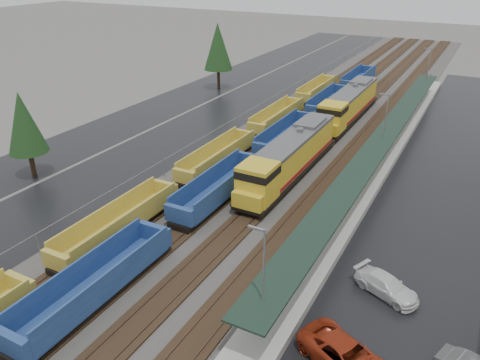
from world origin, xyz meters
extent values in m
cube|color=#302D2B|center=(0.00, 60.00, 0.04)|extent=(20.00, 160.00, 0.08)
cube|color=black|center=(-6.00, 60.00, 0.15)|extent=(2.60, 160.00, 0.15)
cube|color=#473326|center=(-6.72, 60.00, 0.27)|extent=(0.08, 160.00, 0.07)
cube|color=#473326|center=(-5.28, 60.00, 0.27)|extent=(0.08, 160.00, 0.07)
cube|color=black|center=(-2.00, 60.00, 0.15)|extent=(2.60, 160.00, 0.15)
cube|color=#473326|center=(-2.72, 60.00, 0.27)|extent=(0.08, 160.00, 0.07)
cube|color=#473326|center=(-1.28, 60.00, 0.27)|extent=(0.08, 160.00, 0.07)
cube|color=black|center=(2.00, 60.00, 0.15)|extent=(2.60, 160.00, 0.15)
cube|color=#473326|center=(1.28, 60.00, 0.27)|extent=(0.08, 160.00, 0.07)
cube|color=#473326|center=(2.72, 60.00, 0.27)|extent=(0.08, 160.00, 0.07)
cube|color=black|center=(6.00, 60.00, 0.15)|extent=(2.60, 160.00, 0.15)
cube|color=#473326|center=(5.28, 60.00, 0.27)|extent=(0.08, 160.00, 0.07)
cube|color=#473326|center=(6.72, 60.00, 0.27)|extent=(0.08, 160.00, 0.07)
cube|color=black|center=(-15.00, 60.00, 0.01)|extent=(10.00, 160.00, 0.02)
cube|color=black|center=(-25.00, 60.00, 0.01)|extent=(9.00, 160.00, 0.02)
cube|color=black|center=(19.00, 50.00, 0.01)|extent=(16.00, 100.00, 0.02)
cube|color=#9E9B93|center=(9.50, 50.00, 0.35)|extent=(3.00, 80.00, 0.70)
cylinder|color=gray|center=(9.50, 25.00, 1.90)|extent=(0.16, 0.16, 2.40)
cylinder|color=gray|center=(9.50, 40.00, 1.90)|extent=(0.16, 0.16, 2.40)
cylinder|color=gray|center=(9.50, 55.00, 1.90)|extent=(0.16, 0.16, 2.40)
cylinder|color=gray|center=(9.50, 70.00, 1.90)|extent=(0.16, 0.16, 2.40)
cylinder|color=gray|center=(9.50, 85.00, 1.90)|extent=(0.16, 0.16, 2.40)
cube|color=black|center=(9.50, 50.00, 3.20)|extent=(2.60, 65.00, 0.15)
cylinder|color=gray|center=(9.50, 20.00, 4.00)|extent=(0.12, 0.12, 8.00)
cube|color=gray|center=(9.00, 20.00, 7.90)|extent=(1.00, 0.15, 0.12)
cylinder|color=gray|center=(9.50, 50.00, 4.00)|extent=(0.12, 0.12, 8.00)
cube|color=gray|center=(9.00, 50.00, 7.90)|extent=(1.00, 0.15, 0.12)
cylinder|color=gray|center=(9.50, 80.00, 4.00)|extent=(0.12, 0.12, 8.00)
cube|color=gray|center=(9.00, 80.00, 7.90)|extent=(1.00, 0.15, 0.12)
cylinder|color=gray|center=(-9.50, 20.00, 1.00)|extent=(0.08, 0.08, 2.00)
cylinder|color=gray|center=(-9.50, 28.00, 1.00)|extent=(0.08, 0.08, 2.00)
cylinder|color=gray|center=(-9.50, 36.00, 1.00)|extent=(0.08, 0.08, 2.00)
cylinder|color=gray|center=(-9.50, 44.00, 1.00)|extent=(0.08, 0.08, 2.00)
cylinder|color=gray|center=(-9.50, 52.00, 1.00)|extent=(0.08, 0.08, 2.00)
cylinder|color=gray|center=(-9.50, 60.00, 1.00)|extent=(0.08, 0.08, 2.00)
cylinder|color=gray|center=(-9.50, 68.00, 1.00)|extent=(0.08, 0.08, 2.00)
cylinder|color=gray|center=(-9.50, 76.00, 1.00)|extent=(0.08, 0.08, 2.00)
cylinder|color=gray|center=(-9.50, 84.00, 1.00)|extent=(0.08, 0.08, 2.00)
cylinder|color=gray|center=(-9.50, 92.00, 1.00)|extent=(0.08, 0.08, 2.00)
cylinder|color=gray|center=(-9.50, 100.00, 1.00)|extent=(0.08, 0.08, 2.00)
cylinder|color=gray|center=(-9.50, 108.00, 1.00)|extent=(0.08, 0.08, 2.00)
cylinder|color=gray|center=(-9.50, 116.00, 1.00)|extent=(0.08, 0.08, 2.00)
cylinder|color=gray|center=(-9.50, 124.00, 1.00)|extent=(0.08, 0.08, 2.00)
cylinder|color=gray|center=(-9.50, 132.00, 1.00)|extent=(0.08, 0.08, 2.00)
cube|color=gray|center=(-9.50, 60.00, 2.00)|extent=(0.05, 160.00, 0.05)
ellipsoid|color=#4C5F4A|center=(-30.00, 200.00, 0.00)|extent=(154.00, 110.00, 19.80)
cylinder|color=#332316|center=(-22.00, 30.00, 1.35)|extent=(0.50, 0.50, 2.70)
cone|color=black|center=(-22.00, 30.00, 5.85)|extent=(3.96, 3.96, 6.30)
cylinder|color=#332316|center=(-23.00, 70.00, 1.65)|extent=(0.50, 0.50, 3.30)
cone|color=black|center=(-23.00, 70.00, 7.15)|extent=(4.84, 4.84, 7.70)
cube|color=black|center=(2.00, 42.42, 0.86)|extent=(3.03, 20.19, 0.40)
cube|color=gold|center=(2.00, 43.43, 2.57)|extent=(2.83, 16.15, 3.03)
cube|color=gold|center=(2.00, 34.55, 2.77)|extent=(3.03, 3.23, 3.43)
cube|color=black|center=(2.00, 34.55, 3.78)|extent=(3.08, 3.28, 0.71)
cube|color=gold|center=(2.00, 32.73, 1.76)|extent=(2.83, 1.01, 1.41)
cube|color=#59595B|center=(2.00, 43.43, 4.19)|extent=(2.88, 16.15, 0.35)
cube|color=maroon|center=(0.57, 43.43, 1.36)|extent=(0.04, 16.15, 0.35)
cube|color=maroon|center=(3.43, 43.43, 1.36)|extent=(0.04, 16.15, 0.35)
cube|color=black|center=(2.00, 42.42, 0.45)|extent=(2.22, 6.06, 0.61)
cube|color=black|center=(2.00, 35.36, 0.55)|extent=(2.42, 4.04, 0.50)
cube|color=black|center=(2.00, 49.49, 0.55)|extent=(2.42, 4.04, 0.50)
cylinder|color=#59595B|center=(2.00, 44.44, 4.49)|extent=(0.71, 0.71, 0.50)
cube|color=#59595B|center=(2.00, 47.47, 4.44)|extent=(2.42, 4.04, 0.50)
cube|color=black|center=(2.00, 63.42, 0.86)|extent=(3.03, 20.19, 0.40)
cube|color=gold|center=(2.00, 64.43, 2.57)|extent=(2.83, 16.15, 3.03)
cube|color=gold|center=(2.00, 55.55, 2.77)|extent=(3.03, 3.23, 3.43)
cube|color=black|center=(2.00, 55.55, 3.78)|extent=(3.08, 3.28, 0.71)
cube|color=gold|center=(2.00, 53.73, 1.76)|extent=(2.83, 1.01, 1.41)
cube|color=#59595B|center=(2.00, 64.43, 4.19)|extent=(2.88, 16.15, 0.35)
cube|color=maroon|center=(0.57, 64.43, 1.36)|extent=(0.04, 16.15, 0.35)
cube|color=maroon|center=(3.43, 64.43, 1.36)|extent=(0.04, 16.15, 0.35)
cube|color=black|center=(2.00, 63.42, 0.45)|extent=(2.22, 6.06, 0.61)
cube|color=black|center=(2.00, 56.36, 0.55)|extent=(2.42, 4.04, 0.50)
cube|color=black|center=(2.00, 70.49, 0.55)|extent=(2.42, 4.04, 0.50)
cylinder|color=#59595B|center=(2.00, 65.44, 4.49)|extent=(0.71, 0.71, 0.50)
cube|color=#59595B|center=(2.00, 68.47, 4.44)|extent=(2.42, 4.04, 0.50)
cube|color=#A7982E|center=(-6.00, 15.74, 1.50)|extent=(2.50, 0.48, 1.35)
cube|color=black|center=(-6.00, 15.06, 0.54)|extent=(1.92, 2.12, 0.48)
cube|color=#A7982E|center=(-6.00, 25.16, 0.83)|extent=(2.50, 12.49, 0.24)
cube|color=#A7982E|center=(-7.20, 25.16, 1.70)|extent=(0.14, 12.49, 1.73)
cube|color=#A7982E|center=(-4.80, 25.16, 1.70)|extent=(0.14, 12.49, 1.73)
cube|color=#A7982E|center=(-6.00, 18.72, 1.50)|extent=(2.50, 0.48, 1.35)
cube|color=#A7982E|center=(-6.00, 31.60, 1.50)|extent=(2.50, 0.48, 1.35)
cube|color=black|center=(-6.00, 19.39, 0.54)|extent=(1.92, 2.12, 0.48)
cube|color=black|center=(-6.00, 30.93, 0.54)|extent=(1.92, 2.12, 0.48)
cube|color=#A7982E|center=(-6.00, 41.02, 0.83)|extent=(2.50, 12.49, 0.24)
cube|color=#A7982E|center=(-7.20, 41.02, 1.70)|extent=(0.14, 12.49, 1.73)
cube|color=#A7982E|center=(-4.80, 41.02, 1.70)|extent=(0.14, 12.49, 1.73)
cube|color=#A7982E|center=(-6.00, 34.58, 1.50)|extent=(2.50, 0.48, 1.35)
cube|color=#A7982E|center=(-6.00, 47.46, 1.50)|extent=(2.50, 0.48, 1.35)
cube|color=black|center=(-6.00, 35.26, 0.54)|extent=(1.92, 2.12, 0.48)
cube|color=black|center=(-6.00, 46.79, 0.54)|extent=(1.92, 2.12, 0.48)
cube|color=#A7982E|center=(-6.00, 56.88, 0.83)|extent=(2.50, 12.49, 0.24)
cube|color=#A7982E|center=(-7.20, 56.88, 1.70)|extent=(0.14, 12.49, 1.73)
cube|color=#A7982E|center=(-4.80, 56.88, 1.70)|extent=(0.14, 12.49, 1.73)
cube|color=#A7982E|center=(-6.00, 50.44, 1.50)|extent=(2.50, 0.48, 1.35)
cube|color=#A7982E|center=(-6.00, 63.32, 1.50)|extent=(2.50, 0.48, 1.35)
cube|color=black|center=(-6.00, 51.12, 0.54)|extent=(1.92, 2.12, 0.48)
cube|color=black|center=(-6.00, 62.65, 0.54)|extent=(1.92, 2.12, 0.48)
cube|color=#A7982E|center=(-6.00, 72.74, 0.83)|extent=(2.50, 12.49, 0.24)
cube|color=#A7982E|center=(-7.20, 72.74, 1.70)|extent=(0.14, 12.49, 1.73)
cube|color=#A7982E|center=(-4.80, 72.74, 1.70)|extent=(0.14, 12.49, 1.73)
cube|color=#A7982E|center=(-6.00, 66.30, 1.50)|extent=(2.50, 0.48, 1.35)
cube|color=#A7982E|center=(-6.00, 79.18, 1.50)|extent=(2.50, 0.48, 1.35)
cube|color=black|center=(-6.00, 66.98, 0.54)|extent=(1.92, 2.12, 0.48)
cube|color=black|center=(-6.00, 78.51, 0.54)|extent=(1.92, 2.12, 0.48)
cube|color=navy|center=(-2.00, 18.35, 0.88)|extent=(2.73, 12.48, 0.26)
cube|color=navy|center=(-3.31, 18.35, 1.82)|extent=(0.16, 12.48, 1.89)
cube|color=navy|center=(-0.69, 18.35, 1.82)|extent=(0.16, 12.48, 1.89)
cube|color=navy|center=(-2.00, 11.90, 1.61)|extent=(2.73, 0.52, 1.47)
cube|color=navy|center=(-2.00, 24.81, 1.61)|extent=(2.73, 0.52, 1.47)
cube|color=black|center=(-2.00, 12.64, 0.56)|extent=(2.10, 2.31, 0.52)
cube|color=black|center=(-2.00, 24.07, 0.56)|extent=(2.10, 2.31, 0.52)
cube|color=navy|center=(-2.00, 34.51, 0.88)|extent=(2.73, 12.48, 0.26)
cube|color=navy|center=(-3.31, 34.51, 1.82)|extent=(0.16, 12.48, 1.89)
cube|color=navy|center=(-0.69, 34.51, 1.82)|extent=(0.16, 12.48, 1.89)
cube|color=navy|center=(-2.00, 28.05, 1.61)|extent=(2.73, 0.52, 1.47)
cube|color=navy|center=(-2.00, 40.96, 1.61)|extent=(2.73, 0.52, 1.47)
cube|color=black|center=(-2.00, 28.79, 0.56)|extent=(2.10, 2.31, 0.52)
cube|color=black|center=(-2.00, 40.23, 0.56)|extent=(2.10, 2.31, 0.52)
cube|color=navy|center=(-2.00, 50.66, 0.88)|extent=(2.73, 12.48, 0.26)
cube|color=navy|center=(-3.31, 50.66, 1.82)|extent=(0.16, 12.48, 1.89)
cube|color=navy|center=(-0.69, 50.66, 1.82)|extent=(0.16, 12.48, 1.89)
cube|color=navy|center=(-2.00, 44.21, 1.61)|extent=(2.73, 0.52, 1.47)
cube|color=navy|center=(-2.00, 57.11, 1.61)|extent=(2.73, 0.52, 1.47)
cube|color=black|center=(-2.00, 44.94, 0.56)|extent=(2.10, 2.31, 0.52)
cube|color=black|center=(-2.00, 56.38, 0.56)|extent=(2.10, 2.31, 0.52)
cube|color=navy|center=(-2.00, 66.81, 0.88)|extent=(2.73, 12.48, 0.26)
cube|color=navy|center=(-3.31, 66.81, 1.82)|extent=(0.16, 12.48, 1.89)
cube|color=navy|center=(-0.69, 66.81, 1.82)|extent=(0.16, 12.48, 1.89)
cube|color=navy|center=(-2.00, 60.36, 1.61)|extent=(2.73, 0.52, 1.47)
cube|color=navy|center=(-2.00, 73.26, 1.61)|extent=(2.73, 0.52, 1.47)
cube|color=black|center=(-2.00, 61.09, 0.56)|extent=(2.10, 2.31, 0.52)
cube|color=black|center=(-2.00, 72.53, 0.56)|extent=(2.10, 2.31, 0.52)
cube|color=navy|center=(-2.00, 82.97, 0.88)|extent=(2.73, 12.48, 0.26)
cube|color=navy|center=(-3.31, 82.97, 1.82)|extent=(0.16, 12.48, 1.89)
cube|color=navy|center=(-0.69, 82.97, 1.82)|extent=(0.16, 12.48, 1.89)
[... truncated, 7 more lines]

